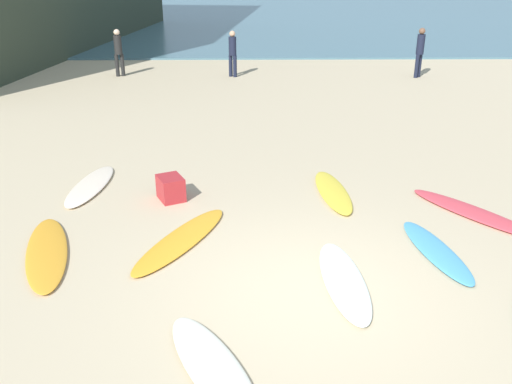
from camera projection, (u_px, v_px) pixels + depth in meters
The scene contains 14 objects.
ground_plane at pixel (309, 292), 7.22m from camera, with size 120.00×120.00×0.00m, color #C6B28E.
ocean_water at pixel (258, 15), 41.99m from camera, with size 120.00×40.00×0.08m, color slate.
surfboard_0 at pixel (181, 240), 8.47m from camera, with size 0.56×2.44×0.07m, color gold.
surfboard_1 at pixel (344, 280), 7.39m from camera, with size 0.55×2.08×0.08m, color white.
surfboard_3 at pixel (333, 192), 10.19m from camera, with size 0.52×2.08×0.09m, color yellow.
surfboard_5 at pixel (474, 213), 9.36m from camera, with size 0.52×2.51×0.08m, color #DD434E.
surfboard_6 at pixel (213, 366), 5.83m from camera, with size 0.55×1.94×0.09m, color silver.
surfboard_7 at pixel (90, 186), 10.47m from camera, with size 0.57×2.11×0.08m, color #F9E4CB.
surfboard_8 at pixel (47, 252), 8.10m from camera, with size 0.59×2.36×0.08m, color gold.
surfboard_10 at pixel (436, 251), 8.14m from camera, with size 0.48×1.98×0.08m, color #4DA1D2.
beachgoer_near at pixel (118, 50), 20.01m from camera, with size 0.36×0.36×1.71m.
beachgoer_mid at pixel (233, 52), 19.93m from camera, with size 0.39×0.39×1.66m.
beachgoer_far at pixel (420, 50), 19.78m from camera, with size 0.40×0.40×1.78m.
beach_cooler at pixel (171, 188), 9.90m from camera, with size 0.52×0.41×0.44m, color #B2282D.
Camera 1 is at (-0.79, -6.08, 4.09)m, focal length 37.95 mm.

